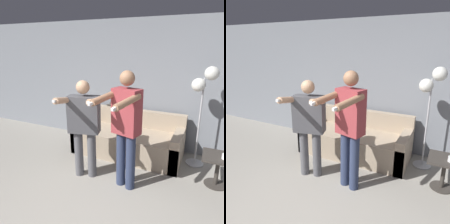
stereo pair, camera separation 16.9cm
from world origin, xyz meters
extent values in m
cube|color=gray|center=(0.00, 2.85, 1.30)|extent=(10.00, 0.05, 2.60)
cube|color=tan|center=(-0.12, 2.28, 0.24)|extent=(2.09, 0.89, 0.47)
cube|color=tan|center=(-0.12, 2.65, 0.65)|extent=(2.09, 0.14, 0.35)
cube|color=tan|center=(-1.08, 2.28, 0.31)|extent=(0.16, 0.89, 0.61)
cube|color=tan|center=(0.85, 2.28, 0.31)|extent=(0.16, 0.89, 0.61)
cylinder|color=#56565B|center=(-0.58, 1.26, 0.39)|extent=(0.14, 0.14, 0.77)
cylinder|color=#56565B|center=(-0.37, 1.31, 0.39)|extent=(0.14, 0.14, 0.77)
cube|color=#4C4C51|center=(-0.47, 1.29, 1.06)|extent=(0.52, 0.34, 0.58)
sphere|color=tan|center=(-0.47, 1.29, 1.49)|extent=(0.21, 0.21, 0.21)
cylinder|color=tan|center=(-0.63, 0.99, 1.34)|extent=(0.22, 0.51, 0.19)
cube|color=white|center=(-0.57, 0.75, 1.39)|extent=(0.07, 0.13, 0.06)
cylinder|color=tan|center=(-0.19, 1.11, 1.34)|extent=(0.22, 0.51, 0.19)
cube|color=white|center=(-0.13, 0.87, 1.39)|extent=(0.07, 0.13, 0.06)
cylinder|color=#2D3856|center=(0.14, 1.31, 0.44)|extent=(0.14, 0.14, 0.87)
cylinder|color=#2D3856|center=(0.31, 1.26, 0.44)|extent=(0.14, 0.14, 0.87)
cube|color=#9E383D|center=(0.23, 1.29, 1.20)|extent=(0.43, 0.31, 0.65)
sphere|color=#9E7051|center=(0.23, 1.29, 1.66)|extent=(0.21, 0.21, 0.21)
cylinder|color=#9E7051|center=(-0.01, 1.09, 1.42)|extent=(0.21, 0.51, 0.14)
cube|color=white|center=(-0.07, 0.85, 1.39)|extent=(0.06, 0.13, 0.05)
cylinder|color=#9E7051|center=(0.35, 1.00, 1.42)|extent=(0.21, 0.51, 0.14)
cube|color=white|center=(0.29, 0.76, 1.39)|extent=(0.06, 0.13, 0.05)
ellipsoid|color=#3D3833|center=(-0.53, 2.65, 0.90)|extent=(0.31, 0.13, 0.14)
sphere|color=#3D3833|center=(-0.39, 2.65, 0.95)|extent=(0.12, 0.12, 0.12)
ellipsoid|color=#3D3833|center=(-0.69, 2.67, 0.85)|extent=(0.17, 0.04, 0.04)
cone|color=#3D3833|center=(-0.41, 2.63, 0.99)|extent=(0.04, 0.04, 0.03)
cone|color=#3D3833|center=(-0.41, 2.67, 0.99)|extent=(0.04, 0.04, 0.03)
cylinder|color=#B2B2B7|center=(1.15, 2.43, 0.01)|extent=(0.31, 0.31, 0.02)
cylinder|color=#B2B2B7|center=(1.15, 2.43, 0.79)|extent=(0.03, 0.03, 1.57)
sphere|color=white|center=(1.25, 2.43, 1.65)|extent=(0.23, 0.23, 0.23)
sphere|color=white|center=(1.07, 2.43, 1.45)|extent=(0.23, 0.23, 0.23)
cylinder|color=#38332D|center=(1.50, 1.89, 0.01)|extent=(0.33, 0.33, 0.02)
cylinder|color=#38332D|center=(1.50, 1.89, 0.23)|extent=(0.06, 0.06, 0.46)
cube|color=#38332D|center=(1.50, 1.89, 0.48)|extent=(0.47, 0.47, 0.03)
camera|label=1|loc=(1.26, -1.45, 2.08)|focal=35.00mm
camera|label=2|loc=(1.41, -1.37, 2.08)|focal=35.00mm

